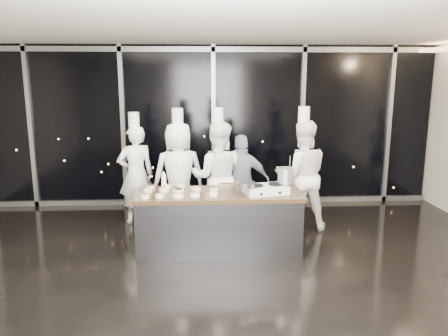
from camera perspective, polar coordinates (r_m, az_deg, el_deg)
The scene contains 14 objects.
ground at distance 5.95m, azimuth -0.32°, elevation -13.89°, with size 9.00×9.00×0.00m, color black.
room_shell at distance 5.38m, azimuth 1.54°, elevation 8.24°, with size 9.02×7.02×3.21m.
window_wall at distance 8.84m, azimuth -1.39°, elevation 5.46°, with size 8.90×0.11×3.20m.
demo_counter at distance 6.61m, azimuth -0.70°, elevation -6.95°, with size 2.46×0.86×0.90m.
stove at distance 6.44m, azimuth 5.46°, elevation -2.76°, with size 0.68×0.51×0.14m.
frying_pan at distance 6.31m, azimuth 2.64°, elevation -2.08°, with size 0.56×0.37×0.05m.
stock_pot at distance 6.50m, azimuth 8.05°, elevation -0.97°, with size 0.23×0.23×0.23m, color #A9A8AB.
prep_bowls at distance 6.50m, azimuth -6.22°, elevation -2.99°, with size 1.11×0.70×0.05m.
squeeze_bottle at distance 6.80m, azimuth -7.88°, elevation -1.51°, with size 0.07×0.07×0.27m.
chef_far_left at distance 7.91m, azimuth -11.41°, elevation -0.70°, with size 0.75×0.62×1.98m.
chef_left at distance 7.57m, azimuth -5.93°, elevation -0.83°, with size 1.01×0.79×2.07m.
chef_center at distance 7.31m, azimuth -0.82°, elevation -1.13°, with size 0.97×0.80×2.09m.
guest at distance 7.46m, azimuth 2.34°, elevation -1.86°, with size 0.96×0.41×1.63m.
chef_right at distance 7.54m, azimuth 10.11°, elevation -0.89°, with size 0.92×0.72×2.10m.
Camera 1 is at (-0.25, -5.35, 2.59)m, focal length 35.00 mm.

